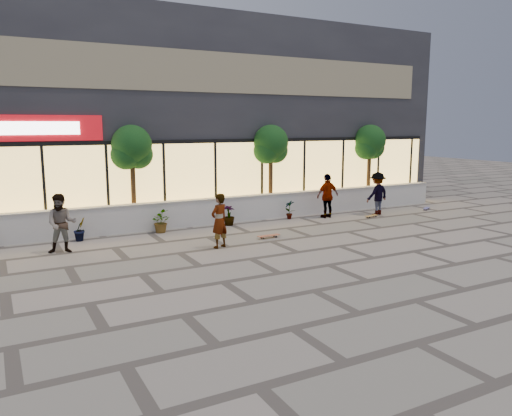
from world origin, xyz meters
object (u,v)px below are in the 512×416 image
tree_midwest (132,150)px  skateboard_center (269,236)px  skater_center (219,221)px  skater_right_near (328,196)px  skater_right_far (377,194)px  tree_mideast (271,146)px  skater_left (62,224)px  tree_east (370,144)px  skateboard_right_near (372,216)px  skateboard_right_far (426,208)px

tree_midwest → skateboard_center: 6.12m
skater_center → skater_right_near: size_ratio=0.94×
skater_right_near → skater_right_far: skater_right_near is taller
tree_mideast → skater_left: size_ratio=2.13×
tree_east → skateboard_right_near: 4.38m
skater_right_near → skateboard_right_far: size_ratio=2.73×
tree_midwest → tree_mideast: size_ratio=1.00×
tree_mideast → skater_center: 6.55m
skater_right_far → skateboard_right_far: bearing=169.0°
skateboard_center → skateboard_right_near: bearing=9.8°
skater_center → skateboard_center: size_ratio=2.07×
tree_mideast → tree_east: (5.50, 0.00, 0.00)m
skater_center → skateboard_right_near: size_ratio=2.45×
skater_center → skater_right_near: 6.73m
tree_mideast → skateboard_right_far: tree_mideast is taller
skateboard_right_near → skateboard_right_far: size_ratio=1.05×
skater_left → skateboard_right_far: skater_left is taller
tree_mideast → skateboard_right_near: size_ratio=5.44×
tree_mideast → skater_left: (-8.93, -2.68, -2.06)m
tree_midwest → skater_center: tree_midwest is taller
tree_midwest → skateboard_center: bearing=-46.9°
skater_center → skateboard_center: 2.27m
tree_mideast → tree_east: bearing=0.0°
skater_center → skater_right_near: skater_right_near is taller
skateboard_center → skater_left: bearing=166.0°
tree_east → skater_left: tree_east is taller
skater_center → skater_left: size_ratio=0.96×
tree_mideast → skater_center: size_ratio=2.22×
tree_mideast → skater_left: 9.55m
skateboard_right_far → tree_midwest: bearing=138.9°
skateboard_right_near → tree_mideast: bearing=132.7°
tree_east → skater_center: (-9.90, -4.38, -2.10)m
skater_right_near → tree_midwest: bearing=-15.9°
tree_east → skateboard_right_near: tree_east is taller
skater_right_far → skateboard_right_near: (-0.63, -0.41, -0.86)m
tree_east → skater_center: size_ratio=2.22×
tree_east → skater_right_near: tree_east is taller
tree_midwest → tree_mideast: same height
tree_mideast → skater_right_far: tree_mideast is taller
tree_midwest → skater_center: 5.11m
skater_right_far → skater_center: bearing=5.5°
tree_mideast → skateboard_center: 5.41m
skater_center → tree_east: bearing=-178.0°
tree_east → skateboard_center: tree_east is taller
skater_center → skater_right_near: (6.19, 2.64, 0.06)m
tree_midwest → skater_left: 4.48m
skater_right_near → skater_right_far: bearing=165.9°
skater_center → skateboard_right_far: (11.47, 2.09, -0.81)m
tree_midwest → skater_left: tree_midwest is taller
skater_right_near → skateboard_center: bearing=24.9°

